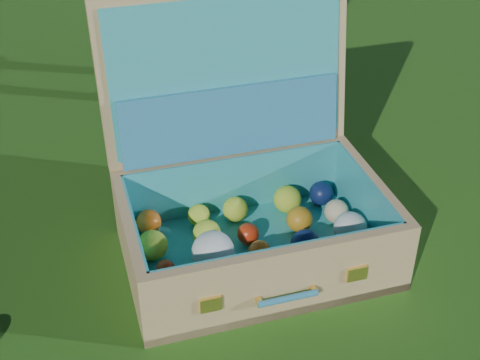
# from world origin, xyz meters

# --- Properties ---
(ground) EXTENTS (60.00, 60.00, 0.00)m
(ground) POSITION_xyz_m (0.00, 0.00, 0.00)
(ground) COLOR #215114
(ground) RESTS_ON ground
(suitcase) EXTENTS (0.70, 0.61, 0.59)m
(suitcase) POSITION_xyz_m (0.10, 0.10, 0.16)
(suitcase) COLOR tan
(suitcase) RESTS_ON ground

